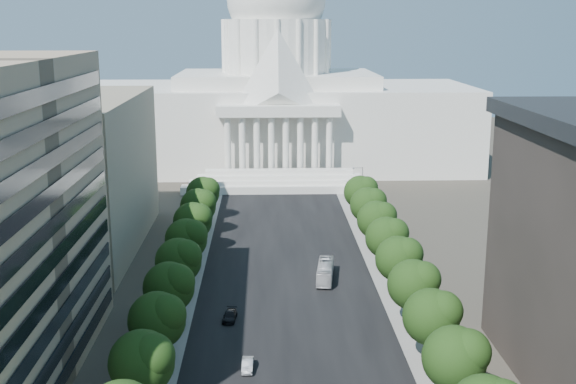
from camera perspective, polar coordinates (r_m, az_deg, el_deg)
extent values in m
cube|color=black|center=(137.36, -0.20, -5.43)|extent=(30.00, 260.00, 0.01)
cube|color=gray|center=(138.16, -8.13, -5.46)|extent=(8.00, 260.00, 0.02)
cube|color=gray|center=(139.18, 7.68, -5.30)|extent=(8.00, 260.00, 0.02)
cube|color=white|center=(227.31, -0.89, 5.27)|extent=(120.00, 50.00, 25.00)
cube|color=white|center=(225.76, -0.90, 8.92)|extent=(60.00, 40.00, 4.00)
cube|color=white|center=(199.51, -0.77, 6.48)|extent=(34.00, 8.00, 3.00)
cylinder|color=white|center=(225.23, -0.91, 11.46)|extent=(32.00, 32.00, 16.00)
cube|color=gray|center=(149.75, -19.01, 1.35)|extent=(38.00, 52.00, 30.00)
sphere|color=black|center=(86.14, -11.49, -13.07)|extent=(7.60, 7.60, 7.60)
sphere|color=black|center=(84.76, -10.71, -12.63)|extent=(5.32, 5.32, 5.32)
cylinder|color=#33261C|center=(98.83, -10.21, -12.45)|extent=(0.56, 0.56, 2.94)
sphere|color=black|center=(96.91, -10.32, -9.94)|extent=(7.60, 7.60, 7.60)
sphere|color=black|center=(95.59, -9.62, -9.50)|extent=(5.32, 5.32, 5.32)
cylinder|color=#33261C|center=(109.67, -9.31, -9.74)|extent=(0.56, 0.56, 2.94)
sphere|color=black|center=(107.93, -9.41, -7.44)|extent=(7.60, 7.60, 7.60)
sphere|color=black|center=(106.66, -8.77, -7.02)|extent=(5.32, 5.32, 5.32)
cylinder|color=#33261C|center=(120.72, -8.59, -7.53)|extent=(0.56, 0.56, 2.94)
sphere|color=black|center=(119.15, -8.67, -5.41)|extent=(7.60, 7.60, 7.60)
sphere|color=black|center=(117.92, -8.09, -5.01)|extent=(5.32, 5.32, 5.32)
cylinder|color=#33261C|center=(131.94, -8.00, -5.69)|extent=(0.56, 0.56, 2.94)
sphere|color=black|center=(130.50, -8.06, -3.73)|extent=(7.60, 7.60, 7.60)
sphere|color=black|center=(129.31, -7.53, -3.35)|extent=(5.32, 5.32, 5.32)
cylinder|color=#33261C|center=(143.28, -7.50, -4.13)|extent=(0.56, 0.56, 2.94)
sphere|color=black|center=(141.96, -7.56, -2.32)|extent=(7.60, 7.60, 7.60)
sphere|color=black|center=(140.80, -7.06, -1.96)|extent=(5.32, 5.32, 5.32)
cylinder|color=#33261C|center=(154.72, -7.08, -2.81)|extent=(0.56, 0.56, 2.94)
sphere|color=black|center=(153.50, -7.12, -1.12)|extent=(7.60, 7.60, 7.60)
sphere|color=black|center=(152.37, -6.66, -0.78)|extent=(5.32, 5.32, 5.32)
cylinder|color=#33261C|center=(166.25, -6.71, -1.67)|extent=(0.56, 0.56, 2.94)
sphere|color=black|center=(165.11, -6.76, -0.09)|extent=(7.60, 7.60, 7.60)
sphere|color=black|center=(164.00, -6.32, 0.24)|extent=(5.32, 5.32, 5.32)
sphere|color=black|center=(87.68, 13.01, -12.65)|extent=(7.60, 7.60, 7.60)
sphere|color=black|center=(86.88, 14.05, -12.13)|extent=(5.32, 5.32, 5.32)
cylinder|color=#33261C|center=(100.18, 11.11, -12.12)|extent=(0.56, 0.56, 2.94)
sphere|color=black|center=(98.28, 11.23, -9.64)|extent=(7.60, 7.60, 7.60)
sphere|color=black|center=(97.47, 12.14, -9.16)|extent=(5.32, 5.32, 5.32)
cylinder|color=#33261C|center=(110.88, 9.73, -9.50)|extent=(0.56, 0.56, 2.94)
sphere|color=black|center=(109.17, 9.83, -7.22)|extent=(7.60, 7.60, 7.60)
sphere|color=black|center=(108.35, 10.63, -6.77)|extent=(5.32, 5.32, 5.32)
cylinder|color=#33261C|center=(121.82, 8.62, -7.33)|extent=(0.56, 0.56, 2.94)
sphere|color=black|center=(120.26, 8.69, -5.24)|extent=(7.60, 7.60, 7.60)
sphere|color=black|center=(119.45, 9.41, -4.82)|extent=(5.32, 5.32, 5.32)
cylinder|color=#33261C|center=(132.95, 7.69, -5.53)|extent=(0.56, 0.56, 2.94)
sphere|color=black|center=(131.52, 7.76, -3.59)|extent=(7.60, 7.60, 7.60)
sphere|color=black|center=(130.71, 8.40, -3.20)|extent=(5.32, 5.32, 5.32)
cylinder|color=#33261C|center=(144.21, 6.92, -4.00)|extent=(0.56, 0.56, 2.94)
sphere|color=black|center=(142.90, 6.97, -2.20)|extent=(7.60, 7.60, 7.60)
sphere|color=black|center=(142.09, 7.56, -1.83)|extent=(5.32, 5.32, 5.32)
cylinder|color=#33261C|center=(155.59, 6.26, -2.70)|extent=(0.56, 0.56, 2.94)
sphere|color=black|center=(154.37, 6.30, -1.02)|extent=(7.60, 7.60, 7.60)
sphere|color=black|center=(153.56, 6.84, -0.67)|extent=(5.32, 5.32, 5.32)
cylinder|color=#33261C|center=(167.05, 5.69, -1.57)|extent=(0.56, 0.56, 2.94)
sphere|color=black|center=(165.92, 5.73, 0.00)|extent=(7.60, 7.60, 7.60)
sphere|color=black|center=(165.11, 6.23, 0.33)|extent=(5.32, 5.32, 5.32)
cylinder|color=gray|center=(88.21, 14.74, -13.80)|extent=(0.18, 0.18, 9.00)
cylinder|color=gray|center=(86.05, 14.13, -11.31)|extent=(2.40, 0.14, 0.14)
sphere|color=gray|center=(85.80, 13.40, -11.41)|extent=(0.44, 0.44, 0.44)
cylinder|color=gray|center=(110.28, 11.08, -7.99)|extent=(0.18, 0.18, 9.00)
cylinder|color=gray|center=(108.55, 10.56, -5.90)|extent=(2.40, 0.14, 0.14)
sphere|color=gray|center=(108.36, 9.99, -5.96)|extent=(0.44, 0.44, 0.44)
cylinder|color=gray|center=(133.38, 8.73, -4.13)|extent=(0.18, 0.18, 9.00)
cylinder|color=gray|center=(131.96, 8.28, -2.36)|extent=(2.40, 0.14, 0.14)
sphere|color=gray|center=(131.80, 7.81, -2.41)|extent=(0.44, 0.44, 0.44)
cylinder|color=gray|center=(157.07, 7.09, -1.42)|extent=(0.18, 0.18, 9.00)
cylinder|color=gray|center=(155.86, 6.70, 0.10)|extent=(2.40, 0.14, 0.14)
sphere|color=gray|center=(155.73, 6.30, 0.07)|extent=(0.44, 0.44, 0.44)
cylinder|color=gray|center=(181.11, 5.89, 0.58)|extent=(0.18, 0.18, 9.00)
cylinder|color=gray|center=(180.06, 5.54, 1.91)|extent=(2.40, 0.14, 0.14)
sphere|color=gray|center=(179.94, 5.19, 1.88)|extent=(0.44, 0.44, 0.44)
imported|color=#B1B3B9|center=(96.29, -3.21, -13.50)|extent=(1.54, 4.14, 1.35)
imported|color=black|center=(111.08, -4.61, -9.74)|extent=(2.37, 4.82, 1.35)
imported|color=silver|center=(127.13, 2.96, -6.29)|extent=(3.94, 11.11, 3.03)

